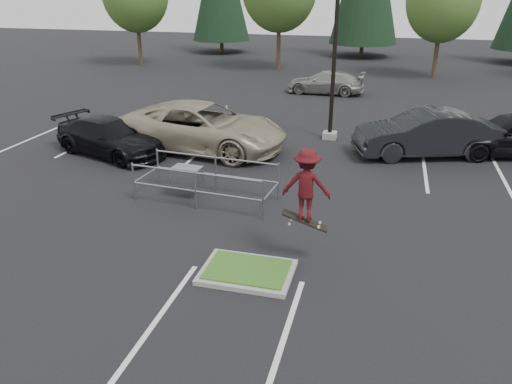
% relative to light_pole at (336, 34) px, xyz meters
% --- Properties ---
extents(ground, '(120.00, 120.00, 0.00)m').
position_rel_light_pole_xyz_m(ground, '(-0.50, -12.00, -4.56)').
color(ground, black).
rests_on(ground, ground).
extents(grass_median, '(2.20, 1.60, 0.16)m').
position_rel_light_pole_xyz_m(grass_median, '(-0.50, -12.00, -4.48)').
color(grass_median, gray).
rests_on(grass_median, ground).
extents(stall_lines, '(22.62, 17.60, 0.01)m').
position_rel_light_pole_xyz_m(stall_lines, '(-1.85, -5.98, -4.56)').
color(stall_lines, silver).
rests_on(stall_lines, ground).
extents(light_pole, '(0.70, 0.60, 10.12)m').
position_rel_light_pole_xyz_m(light_pole, '(0.00, 0.00, 0.00)').
color(light_pole, gray).
rests_on(light_pole, ground).
extents(decid_c, '(5.12, 5.12, 8.38)m').
position_rel_light_pole_xyz_m(decid_c, '(5.49, 17.83, 0.69)').
color(decid_c, '#38281C').
rests_on(decid_c, ground).
extents(cart_corral, '(4.57, 1.96, 1.26)m').
position_rel_light_pole_xyz_m(cart_corral, '(-3.50, -7.96, -3.77)').
color(cart_corral, gray).
rests_on(cart_corral, ground).
extents(skateboarder, '(1.20, 0.73, 2.08)m').
position_rel_light_pole_xyz_m(skateboarder, '(0.70, -11.00, -2.50)').
color(skateboarder, black).
rests_on(skateboarder, ground).
extents(car_l_tan, '(7.41, 4.06, 1.97)m').
position_rel_light_pole_xyz_m(car_l_tan, '(-5.00, -3.01, -3.58)').
color(car_l_tan, '#9E9378').
rests_on(car_l_tan, ground).
extents(car_l_black, '(5.50, 3.66, 1.48)m').
position_rel_light_pole_xyz_m(car_l_black, '(-8.50, -4.57, -3.82)').
color(car_l_black, black).
rests_on(car_l_black, ground).
extents(car_r_charc, '(5.94, 3.62, 1.85)m').
position_rel_light_pole_xyz_m(car_r_charc, '(4.00, -1.47, -3.64)').
color(car_r_charc, black).
rests_on(car_r_charc, ground).
extents(car_far_silver, '(4.92, 2.15, 1.41)m').
position_rel_light_pole_xyz_m(car_far_silver, '(-1.53, 10.00, -3.86)').
color(car_far_silver, gray).
rests_on(car_far_silver, ground).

